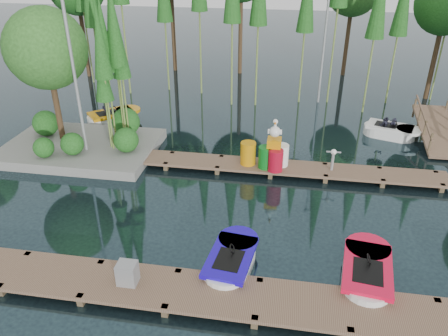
% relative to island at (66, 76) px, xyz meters
% --- Properties ---
extents(ground_plane, '(90.00, 90.00, 0.00)m').
position_rel_island_xyz_m(ground_plane, '(6.30, -3.29, -3.18)').
color(ground_plane, '#1C2F35').
extents(near_dock, '(18.00, 1.50, 0.50)m').
position_rel_island_xyz_m(near_dock, '(6.30, -7.79, -2.95)').
color(near_dock, brown).
rests_on(near_dock, ground).
extents(far_dock, '(15.00, 1.20, 0.50)m').
position_rel_island_xyz_m(far_dock, '(7.30, -0.79, -2.95)').
color(far_dock, brown).
rests_on(far_dock, ground).
extents(island, '(6.20, 4.20, 6.75)m').
position_rel_island_xyz_m(island, '(0.00, 0.00, 0.00)').
color(island, slate).
rests_on(island, ground).
extents(lamp_island, '(0.30, 0.30, 7.25)m').
position_rel_island_xyz_m(lamp_island, '(0.80, -0.79, 1.08)').
color(lamp_island, gray).
rests_on(lamp_island, ground).
extents(lamp_rear, '(0.30, 0.30, 7.25)m').
position_rel_island_xyz_m(lamp_rear, '(10.30, 7.71, 1.08)').
color(lamp_rear, gray).
rests_on(lamp_rear, ground).
extents(ramp, '(1.50, 3.94, 1.49)m').
position_rel_island_xyz_m(ramp, '(15.30, 3.21, -2.60)').
color(ramp, brown).
rests_on(ramp, ground).
extents(boat_blue, '(1.41, 2.61, 0.84)m').
position_rel_island_xyz_m(boat_blue, '(7.61, -6.54, -2.94)').
color(boat_blue, white).
rests_on(boat_blue, ground).
extents(boat_red, '(1.54, 2.82, 0.90)m').
position_rel_island_xyz_m(boat_red, '(11.17, -6.44, -2.92)').
color(boat_red, white).
rests_on(boat_red, ground).
extents(boat_yellow_far, '(2.76, 2.62, 1.32)m').
position_rel_island_xyz_m(boat_yellow_far, '(0.34, 3.04, -2.90)').
color(boat_yellow_far, white).
rests_on(boat_yellow_far, ground).
extents(boat_white_far, '(2.76, 1.88, 1.19)m').
position_rel_island_xyz_m(boat_white_far, '(13.39, 3.49, -2.92)').
color(boat_white_far, white).
rests_on(boat_white_far, ground).
extents(utility_cabinet, '(0.49, 0.41, 0.60)m').
position_rel_island_xyz_m(utility_cabinet, '(5.17, -7.79, -2.58)').
color(utility_cabinet, gray).
rests_on(utility_cabinet, near_dock).
extents(yellow_barrel, '(0.59, 0.59, 0.88)m').
position_rel_island_xyz_m(yellow_barrel, '(7.40, -0.79, -2.44)').
color(yellow_barrel, orange).
rests_on(yellow_barrel, far_dock).
extents(drum_cluster, '(1.12, 1.03, 1.93)m').
position_rel_island_xyz_m(drum_cluster, '(8.40, -0.94, -2.32)').
color(drum_cluster, '#0B6A1A').
rests_on(drum_cluster, far_dock).
extents(seagull_post, '(0.53, 0.29, 0.85)m').
position_rel_island_xyz_m(seagull_post, '(10.56, -0.79, -2.31)').
color(seagull_post, gray).
rests_on(seagull_post, far_dock).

